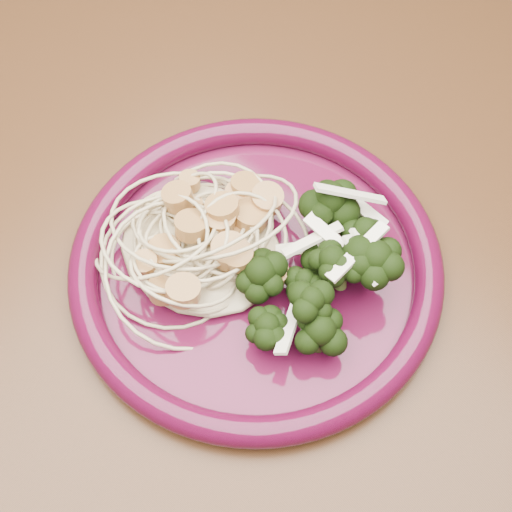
{
  "coord_description": "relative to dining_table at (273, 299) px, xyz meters",
  "views": [
    {
      "loc": [
        0.16,
        -0.22,
        1.17
      ],
      "look_at": [
        0.01,
        -0.03,
        0.77
      ],
      "focal_mm": 50.0,
      "sensor_mm": 36.0,
      "label": 1
    }
  ],
  "objects": [
    {
      "name": "dining_table",
      "position": [
        0.0,
        0.0,
        0.0
      ],
      "size": [
        1.2,
        0.8,
        0.75
      ],
      "color": "#472814",
      "rests_on": "ground"
    },
    {
      "name": "dinner_plate",
      "position": [
        0.01,
        -0.03,
        0.11
      ],
      "size": [
        0.32,
        0.32,
        0.02
      ],
      "rotation": [
        0.0,
        0.0,
        0.37
      ],
      "color": "#480C27",
      "rests_on": "dining_table"
    },
    {
      "name": "spaghetti_pile",
      "position": [
        -0.03,
        -0.05,
        0.12
      ],
      "size": [
        0.14,
        0.14,
        0.03
      ],
      "primitive_type": "ellipsoid",
      "rotation": [
        0.0,
        0.0,
        0.37
      ],
      "color": "#CAB98D",
      "rests_on": "dinner_plate"
    },
    {
      "name": "scallop_cluster",
      "position": [
        -0.03,
        -0.05,
        0.15
      ],
      "size": [
        0.14,
        0.14,
        0.04
      ],
      "primitive_type": null,
      "rotation": [
        0.0,
        0.0,
        0.37
      ],
      "color": "#BB8748",
      "rests_on": "spaghetti_pile"
    },
    {
      "name": "broccoli_pile",
      "position": [
        0.05,
        -0.02,
        0.13
      ],
      "size": [
        0.11,
        0.14,
        0.04
      ],
      "primitive_type": "ellipsoid",
      "rotation": [
        0.0,
        0.0,
        0.37
      ],
      "color": "black",
      "rests_on": "dinner_plate"
    },
    {
      "name": "onion_garnish",
      "position": [
        0.05,
        -0.02,
        0.15
      ],
      "size": [
        0.08,
        0.09,
        0.04
      ],
      "primitive_type": null,
      "rotation": [
        0.0,
        0.0,
        0.37
      ],
      "color": "white",
      "rests_on": "broccoli_pile"
    }
  ]
}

